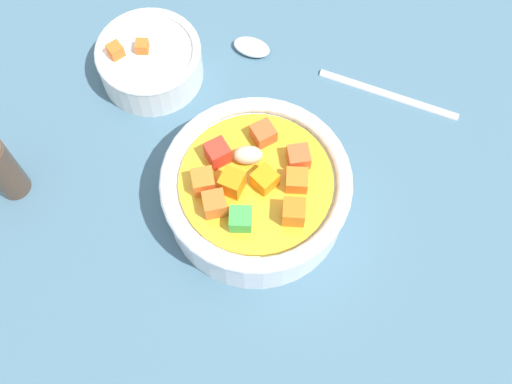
{
  "coord_description": "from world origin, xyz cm",
  "views": [
    {
      "loc": [
        -20.76,
        -6.82,
        51.15
      ],
      "look_at": [
        0.0,
        0.0,
        2.69
      ],
      "focal_mm": 44.72,
      "sensor_mm": 36.0,
      "label": 1
    }
  ],
  "objects": [
    {
      "name": "ground_plane",
      "position": [
        0.0,
        0.0,
        -1.0
      ],
      "size": [
        140.0,
        140.0,
        2.0
      ],
      "primitive_type": "cube",
      "color": "#42667A"
    },
    {
      "name": "side_bowl_small",
      "position": [
        9.9,
        13.65,
        2.1
      ],
      "size": [
        9.74,
        9.74,
        4.7
      ],
      "color": "white",
      "rests_on": "ground_plane"
    },
    {
      "name": "spoon",
      "position": [
        15.06,
        -1.23,
        0.47
      ],
      "size": [
        2.88,
        22.57,
        1.08
      ],
      "rotation": [
        0.0,
        0.0,
        7.79
      ],
      "color": "silver",
      "rests_on": "ground_plane"
    },
    {
      "name": "soup_bowl_main",
      "position": [
        -0.01,
        0.01,
        3.06
      ],
      "size": [
        15.63,
        15.63,
        6.89
      ],
      "color": "white",
      "rests_on": "ground_plane"
    }
  ]
}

